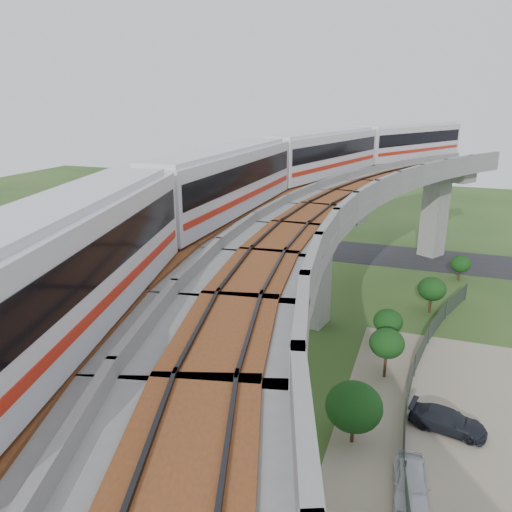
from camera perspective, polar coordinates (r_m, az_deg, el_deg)
The scene contains 12 objects.
ground at distance 30.54m, azimuth -0.02°, elevation -15.32°, with size 160.00×160.00×0.00m, color #29461C.
asphalt_road at distance 57.25m, azimuth 10.12°, elevation 0.56°, with size 60.00×8.00×0.03m, color #232326.
viaduct at distance 25.72m, azimuth 8.06°, elevation 0.35°, with size 19.58×73.98×11.40m.
metro_train at distance 32.93m, azimuth 5.89°, elevation 10.06°, with size 14.50×60.81×3.64m.
fence at distance 28.90m, azimuth 19.37°, elevation -16.80°, with size 3.87×38.73×1.50m.
tree_0 at distance 50.72m, azimuth 22.35°, elevation -0.84°, with size 1.88×1.88×2.46m.
tree_1 at distance 42.25m, azimuth 19.47°, elevation -3.57°, with size 2.22×2.22×2.99m.
tree_2 at distance 36.20m, azimuth 14.86°, elevation -7.25°, with size 2.03×2.03×2.60m.
tree_3 at distance 31.83m, azimuth 14.74°, elevation -9.63°, with size 2.13×2.13×3.26m.
tree_4 at distance 26.13m, azimuth 11.13°, elevation -16.53°, with size 2.84×2.84×3.30m.
car_white at distance 24.74m, azimuth 17.30°, elevation -23.48°, with size 1.49×3.69×1.26m, color silver.
car_dark at distance 29.07m, azimuth 21.06°, elevation -17.15°, with size 1.57×3.87×1.12m, color black.
Camera 1 is at (8.60, -24.10, 16.66)m, focal length 35.00 mm.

